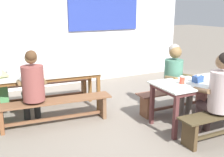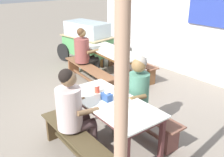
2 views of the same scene
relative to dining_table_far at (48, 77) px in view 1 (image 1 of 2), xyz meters
name	(u,v)px [view 1 (image 1 of 2)]	position (x,y,z in m)	size (l,w,h in m)	color
ground_plane	(131,126)	(1.02, -1.25, -0.66)	(40.00, 40.00, 0.00)	slate
backdrop_wall	(71,20)	(1.05, 1.70, 0.93)	(6.42, 0.23, 3.04)	silver
dining_table_far	(48,77)	(0.00, 0.00, 0.00)	(1.95, 0.86, 0.74)	beige
dining_table_near	(199,86)	(2.06, -1.64, 0.00)	(1.59, 0.78, 0.74)	silver
bench_far_back	(45,89)	(0.06, 0.58, -0.38)	(1.90, 0.44, 0.42)	brown
bench_far_front	(55,107)	(-0.06, -0.58, -0.36)	(1.92, 0.50, 0.42)	brown
bench_near_back	(175,97)	(2.08, -1.06, -0.39)	(1.56, 0.35, 0.42)	brown
person_left_back_turned	(33,85)	(-0.37, -0.49, 0.04)	(0.46, 0.59, 1.27)	#232524
person_near_front	(219,91)	(1.90, -2.17, 0.08)	(0.48, 0.54, 1.31)	#473335
person_right_near_table	(176,75)	(2.01, -1.12, 0.06)	(0.45, 0.59, 1.28)	#6C625A
tissue_box	(198,79)	(1.99, -1.67, 0.13)	(0.16, 0.10, 0.13)	#2E4E8F
condiment_jar	(182,80)	(1.70, -1.63, 0.14)	(0.08, 0.08, 0.13)	#DB4633
soup_bowl	(62,70)	(0.27, 0.05, 0.09)	(0.17, 0.17, 0.04)	silver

